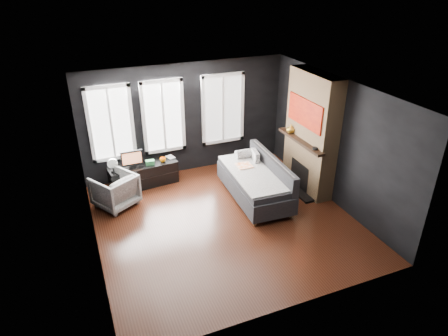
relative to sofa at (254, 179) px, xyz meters
name	(u,v)px	position (x,y,z in m)	size (l,w,h in m)	color
floor	(225,221)	(-0.94, -0.60, -0.47)	(5.00, 5.00, 0.00)	black
ceiling	(225,92)	(-0.94, -0.60, 2.23)	(5.00, 5.00, 0.00)	white
wall_back	(186,119)	(-0.94, 1.90, 0.88)	(5.00, 0.02, 2.70)	black
wall_left	(87,186)	(-3.44, -0.60, 0.88)	(0.02, 5.00, 2.70)	black
wall_right	(335,142)	(1.56, -0.60, 0.88)	(0.02, 5.00, 2.70)	black
windows	(165,79)	(-1.39, 1.86, 1.91)	(4.00, 0.16, 1.76)	white
fireplace	(311,133)	(1.36, 0.00, 0.88)	(0.70, 1.62, 2.70)	#93724C
sofa	(254,179)	(0.00, 0.00, 0.00)	(1.10, 2.19, 0.94)	black
stripe_pillow	(255,159)	(0.26, 0.52, 0.21)	(0.10, 0.41, 0.41)	gray
armchair	(115,189)	(-2.89, 0.85, -0.07)	(0.78, 0.73, 0.81)	white
media_console	(144,175)	(-2.14, 1.50, -0.20)	(1.56, 0.49, 0.54)	black
monitor	(132,158)	(-2.38, 1.48, 0.29)	(0.50, 0.11, 0.45)	black
desk_fan	(113,165)	(-2.82, 1.40, 0.23)	(0.23, 0.23, 0.33)	#AAAAAA
mug	(163,159)	(-1.67, 1.47, 0.14)	(0.14, 0.11, 0.14)	orange
book	(167,154)	(-1.52, 1.62, 0.18)	(0.16, 0.02, 0.22)	#A59984
storage_box	(150,162)	(-1.98, 1.44, 0.12)	(0.20, 0.13, 0.11)	#256536
mantel_vase	(291,129)	(1.11, 0.45, 0.86)	(0.19, 0.20, 0.19)	#C27624
mantel_clock	(315,148)	(1.11, -0.55, 0.78)	(0.12, 0.12, 0.04)	black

